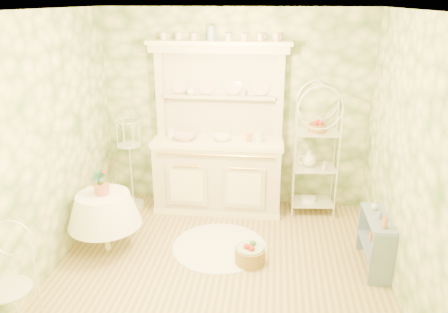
# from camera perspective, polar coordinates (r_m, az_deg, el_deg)

# --- Properties ---
(floor) EXTENTS (3.60, 3.60, 0.00)m
(floor) POSITION_cam_1_polar(r_m,az_deg,el_deg) (4.90, -0.69, -14.77)
(floor) COLOR tan
(floor) RESTS_ON ground
(ceiling) EXTENTS (3.60, 3.60, 0.00)m
(ceiling) POSITION_cam_1_polar(r_m,az_deg,el_deg) (4.03, -0.86, 18.62)
(ceiling) COLOR white
(ceiling) RESTS_ON floor
(wall_left) EXTENTS (3.60, 3.60, 0.00)m
(wall_left) POSITION_cam_1_polar(r_m,az_deg,el_deg) (4.84, -22.41, 1.05)
(wall_left) COLOR beige
(wall_left) RESTS_ON floor
(wall_right) EXTENTS (3.60, 3.60, 0.00)m
(wall_right) POSITION_cam_1_polar(r_m,az_deg,el_deg) (4.44, 22.95, -0.67)
(wall_right) COLOR beige
(wall_right) RESTS_ON floor
(wall_back) EXTENTS (3.60, 3.60, 0.00)m
(wall_back) POSITION_cam_1_polar(r_m,az_deg,el_deg) (6.00, 1.43, 6.02)
(wall_back) COLOR beige
(wall_back) RESTS_ON floor
(wall_front) EXTENTS (3.60, 3.60, 0.00)m
(wall_front) POSITION_cam_1_polar(r_m,az_deg,el_deg) (2.68, -5.78, -12.76)
(wall_front) COLOR beige
(wall_front) RESTS_ON floor
(kitchen_dresser) EXTENTS (1.87, 0.61, 2.29)m
(kitchen_dresser) POSITION_cam_1_polar(r_m,az_deg,el_deg) (5.80, -0.81, 3.45)
(kitchen_dresser) COLOR beige
(kitchen_dresser) RESTS_ON floor
(bakers_rack) EXTENTS (0.59, 0.44, 1.80)m
(bakers_rack) POSITION_cam_1_polar(r_m,az_deg,el_deg) (5.90, 11.89, 0.80)
(bakers_rack) COLOR white
(bakers_rack) RESTS_ON floor
(side_shelf) EXTENTS (0.32, 0.76, 0.64)m
(side_shelf) POSITION_cam_1_polar(r_m,az_deg,el_deg) (5.08, 19.20, -10.38)
(side_shelf) COLOR #7289A3
(side_shelf) RESTS_ON floor
(round_table) EXTENTS (0.69, 0.69, 0.75)m
(round_table) POSITION_cam_1_polar(r_m,az_deg,el_deg) (5.27, -15.25, -8.12)
(round_table) COLOR white
(round_table) RESTS_ON floor
(cafe_chair) EXTENTS (0.39, 0.39, 0.75)m
(cafe_chair) POSITION_cam_1_polar(r_m,az_deg,el_deg) (4.36, -26.25, -16.11)
(cafe_chair) COLOR white
(cafe_chair) RESTS_ON floor
(birdcage_stand) EXTENTS (0.38, 0.38, 1.48)m
(birdcage_stand) POSITION_cam_1_polar(r_m,az_deg,el_deg) (6.15, -12.18, -0.03)
(birdcage_stand) COLOR white
(birdcage_stand) RESTS_ON floor
(floor_basket) EXTENTS (0.33, 0.33, 0.21)m
(floor_basket) POSITION_cam_1_polar(r_m,az_deg,el_deg) (4.99, 3.41, -12.68)
(floor_basket) COLOR olive
(floor_basket) RESTS_ON floor
(lace_rug) EXTENTS (1.41, 1.41, 0.01)m
(lace_rug) POSITION_cam_1_polar(r_m,az_deg,el_deg) (5.31, -0.59, -11.71)
(lace_rug) COLOR white
(lace_rug) RESTS_ON floor
(bowl_floral) EXTENTS (0.36, 0.36, 0.08)m
(bowl_floral) POSITION_cam_1_polar(r_m,az_deg,el_deg) (5.88, -5.11, 2.27)
(bowl_floral) COLOR white
(bowl_floral) RESTS_ON kitchen_dresser
(bowl_white) EXTENTS (0.25, 0.25, 0.08)m
(bowl_white) POSITION_cam_1_polar(r_m,az_deg,el_deg) (5.82, -0.25, 2.19)
(bowl_white) COLOR white
(bowl_white) RESTS_ON kitchen_dresser
(cup_left) EXTENTS (0.14, 0.14, 0.09)m
(cup_left) POSITION_cam_1_polar(r_m,az_deg,el_deg) (5.90, -4.37, 8.33)
(cup_left) COLOR white
(cup_left) RESTS_ON kitchen_dresser
(cup_right) EXTENTS (0.11, 0.11, 0.09)m
(cup_right) POSITION_cam_1_polar(r_m,az_deg,el_deg) (5.80, 2.54, 8.16)
(cup_right) COLOR white
(cup_right) RESTS_ON kitchen_dresser
(potted_geranium) EXTENTS (0.17, 0.14, 0.29)m
(potted_geranium) POSITION_cam_1_polar(r_m,az_deg,el_deg) (5.06, -15.89, -3.42)
(potted_geranium) COLOR #3F7238
(potted_geranium) RESTS_ON round_table
(bottle_amber) EXTENTS (0.07, 0.07, 0.16)m
(bottle_amber) POSITION_cam_1_polar(r_m,az_deg,el_deg) (4.71, 20.28, -8.02)
(bottle_amber) COLOR #BA7044
(bottle_amber) RESTS_ON side_shelf
(bottle_blue) EXTENTS (0.05, 0.05, 0.11)m
(bottle_blue) POSITION_cam_1_polar(r_m,az_deg,el_deg) (4.89, 19.74, -7.26)
(bottle_blue) COLOR #788BB9
(bottle_blue) RESTS_ON side_shelf
(bottle_glass) EXTENTS (0.09, 0.09, 0.10)m
(bottle_glass) POSITION_cam_1_polar(r_m,az_deg,el_deg) (5.08, 19.06, -6.23)
(bottle_glass) COLOR silver
(bottle_glass) RESTS_ON side_shelf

